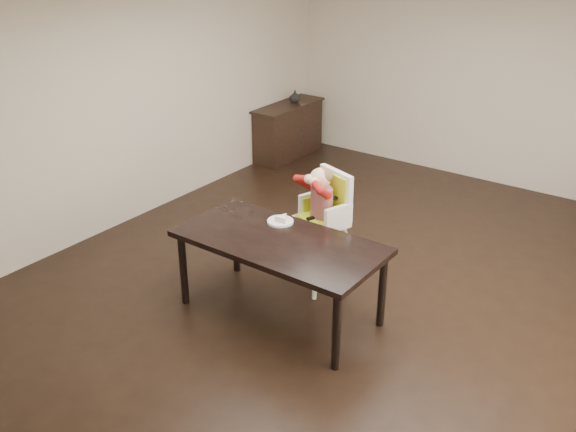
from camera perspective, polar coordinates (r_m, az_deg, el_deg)
name	(u,v)px	position (r m, az deg, el deg)	size (l,w,h in m)	color
ground	(357,291)	(6.23, 6.17, -6.62)	(7.00, 7.00, 0.00)	black
room_walls	(367,101)	(5.50, 7.07, 10.08)	(6.02, 7.02, 2.71)	beige
dining_table	(280,248)	(5.53, -0.75, -2.83)	(1.80, 0.90, 0.75)	black
high_chair	(324,201)	(6.06, 3.19, 1.31)	(0.62, 0.62, 1.16)	white
plate	(281,220)	(5.78, -0.63, -0.38)	(0.31, 0.31, 0.07)	white
sideboard	(288,130)	(9.53, 0.02, 7.61)	(0.44, 1.26, 0.79)	black
vase	(295,96)	(9.53, 0.62, 10.58)	(0.16, 0.17, 0.16)	#99999E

